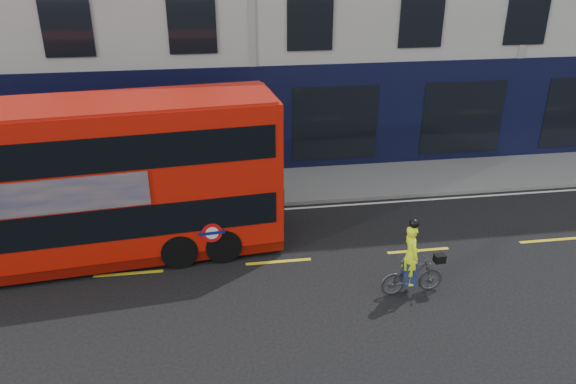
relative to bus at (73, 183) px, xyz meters
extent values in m
plane|color=black|center=(5.25, -2.52, -2.25)|extent=(120.00, 120.00, 0.00)
cube|color=slate|center=(5.25, 3.98, -2.19)|extent=(60.00, 3.00, 0.12)
cube|color=slate|center=(5.25, 2.48, -2.18)|extent=(60.00, 0.12, 0.13)
cube|color=black|center=(5.25, 5.46, -0.25)|extent=(50.00, 0.08, 4.00)
cube|color=silver|center=(5.25, 2.18, -2.24)|extent=(58.00, 0.10, 0.01)
cube|color=red|center=(-0.04, 0.00, 0.14)|extent=(10.99, 3.51, 3.88)
cube|color=#650A04|center=(-0.04, 0.00, -1.95)|extent=(10.99, 3.46, 0.29)
cube|color=black|center=(-0.04, 0.00, -0.72)|extent=(10.57, 3.51, 0.88)
cube|color=black|center=(-0.04, 0.00, 1.14)|extent=(10.57, 3.51, 0.88)
cube|color=#A6160B|center=(-0.04, 0.00, 2.10)|extent=(10.77, 3.39, 0.08)
cube|color=black|center=(5.35, 0.53, -0.72)|extent=(0.26, 2.20, 0.88)
cube|color=black|center=(5.35, 0.53, 1.14)|extent=(0.26, 2.20, 0.88)
cube|color=gray|center=(-0.89, -1.35, 0.21)|extent=(5.87, 0.62, 0.88)
cylinder|color=red|center=(3.50, -0.91, -1.26)|extent=(0.55, 0.07, 0.55)
cylinder|color=white|center=(3.50, -0.92, -1.26)|extent=(0.35, 0.05, 0.35)
cube|color=#0C1459|center=(3.50, -0.92, -1.26)|extent=(0.69, 0.09, 0.09)
cylinder|color=black|center=(3.67, 0.37, -1.75)|extent=(1.22, 2.59, 0.98)
cylinder|color=black|center=(2.50, 0.25, -1.75)|extent=(1.22, 2.59, 0.98)
imported|color=#414345|center=(8.33, -2.96, -1.76)|extent=(1.66, 0.56, 0.98)
imported|color=#D0F017|center=(8.23, -2.96, -1.14)|extent=(0.41, 0.59, 1.56)
cube|color=black|center=(9.01, -2.91, -1.34)|extent=(0.27, 0.22, 0.21)
cube|color=navy|center=(8.23, -2.96, -1.64)|extent=(0.30, 0.37, 0.65)
sphere|color=black|center=(8.23, -2.96, -0.29)|extent=(0.24, 0.24, 0.24)
camera|label=1|loc=(3.55, -14.10, 5.85)|focal=35.00mm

